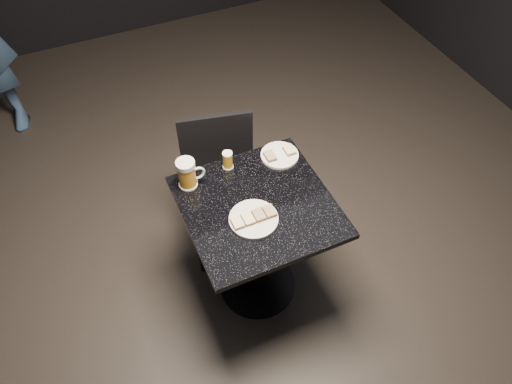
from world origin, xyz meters
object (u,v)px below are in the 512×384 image
(plate_large, at_px, (254,219))
(beer_mug, at_px, (187,174))
(plate_small, at_px, (280,155))
(beer_tumbler, at_px, (228,160))
(table, at_px, (258,234))
(chair, at_px, (221,180))

(plate_large, relative_size, beer_mug, 1.46)
(plate_small, relative_size, beer_tumbler, 2.00)
(plate_small, height_order, beer_tumbler, beer_tumbler)
(table, bearing_deg, beer_tumbler, 97.04)
(plate_large, distance_m, chair, 0.57)
(table, bearing_deg, plate_small, 46.43)
(beer_tumbler, bearing_deg, plate_small, -8.22)
(plate_large, xyz_separation_m, table, (0.06, 0.08, -0.25))
(table, bearing_deg, plate_large, -125.96)
(plate_small, bearing_deg, beer_mug, 179.30)
(beer_mug, xyz_separation_m, beer_tumbler, (0.22, 0.03, -0.03))
(beer_tumbler, bearing_deg, chair, 87.84)
(plate_large, xyz_separation_m, chair, (0.03, 0.51, -0.26))
(plate_large, bearing_deg, chair, 87.13)
(plate_large, distance_m, beer_mug, 0.39)
(table, height_order, beer_tumbler, beer_tumbler)
(plate_large, height_order, plate_small, same)
(table, height_order, chair, chair)
(plate_large, height_order, beer_tumbler, beer_tumbler)
(plate_large, bearing_deg, beer_tumbler, 86.85)
(plate_large, height_order, beer_mug, beer_mug)
(plate_large, bearing_deg, beer_mug, 121.28)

